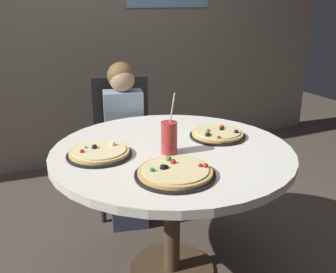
{
  "coord_description": "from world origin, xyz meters",
  "views": [
    {
      "loc": [
        -0.8,
        -1.65,
        1.47
      ],
      "look_at": [
        0.0,
        0.05,
        0.8
      ],
      "focal_mm": 41.35,
      "sensor_mm": 36.0,
      "label": 1
    }
  ],
  "objects_px": {
    "soda_cup": "(169,137)",
    "dining_table": "(172,166)",
    "pizza_cheese": "(217,134)",
    "diner_child": "(126,152)",
    "pizza_pepperoni": "(99,153)",
    "pizza_veggie": "(175,172)",
    "chair_wooden": "(123,137)"
  },
  "relations": [
    {
      "from": "chair_wooden",
      "to": "pizza_cheese",
      "type": "xyz_separation_m",
      "value": [
        0.28,
        -0.82,
        0.24
      ]
    },
    {
      "from": "pizza_cheese",
      "to": "pizza_pepperoni",
      "type": "xyz_separation_m",
      "value": [
        -0.67,
        0.01,
        -0.0
      ]
    },
    {
      "from": "pizza_veggie",
      "to": "pizza_cheese",
      "type": "distance_m",
      "value": 0.56
    },
    {
      "from": "pizza_cheese",
      "to": "dining_table",
      "type": "bearing_deg",
      "value": -169.47
    },
    {
      "from": "soda_cup",
      "to": "dining_table",
      "type": "bearing_deg",
      "value": 49.58
    },
    {
      "from": "dining_table",
      "to": "pizza_veggie",
      "type": "height_order",
      "value": "pizza_veggie"
    },
    {
      "from": "chair_wooden",
      "to": "dining_table",
      "type": "bearing_deg",
      "value": -91.42
    },
    {
      "from": "dining_table",
      "to": "pizza_cheese",
      "type": "distance_m",
      "value": 0.33
    },
    {
      "from": "chair_wooden",
      "to": "soda_cup",
      "type": "height_order",
      "value": "soda_cup"
    },
    {
      "from": "pizza_cheese",
      "to": "soda_cup",
      "type": "height_order",
      "value": "soda_cup"
    },
    {
      "from": "diner_child",
      "to": "pizza_cheese",
      "type": "distance_m",
      "value": 0.77
    },
    {
      "from": "pizza_veggie",
      "to": "pizza_pepperoni",
      "type": "bearing_deg",
      "value": 122.85
    },
    {
      "from": "pizza_cheese",
      "to": "pizza_pepperoni",
      "type": "relative_size",
      "value": 0.97
    },
    {
      "from": "chair_wooden",
      "to": "pizza_cheese",
      "type": "distance_m",
      "value": 0.9
    },
    {
      "from": "chair_wooden",
      "to": "pizza_pepperoni",
      "type": "height_order",
      "value": "chair_wooden"
    },
    {
      "from": "pizza_veggie",
      "to": "soda_cup",
      "type": "bearing_deg",
      "value": 70.32
    },
    {
      "from": "diner_child",
      "to": "pizza_cheese",
      "type": "bearing_deg",
      "value": -63.3
    },
    {
      "from": "diner_child",
      "to": "pizza_pepperoni",
      "type": "bearing_deg",
      "value": -118.49
    },
    {
      "from": "pizza_cheese",
      "to": "pizza_pepperoni",
      "type": "distance_m",
      "value": 0.67
    },
    {
      "from": "dining_table",
      "to": "pizza_cheese",
      "type": "xyz_separation_m",
      "value": [
        0.3,
        0.06,
        0.11
      ]
    },
    {
      "from": "dining_table",
      "to": "pizza_cheese",
      "type": "relative_size",
      "value": 4.01
    },
    {
      "from": "pizza_veggie",
      "to": "pizza_cheese",
      "type": "relative_size",
      "value": 1.15
    },
    {
      "from": "chair_wooden",
      "to": "soda_cup",
      "type": "bearing_deg",
      "value": -93.74
    },
    {
      "from": "pizza_veggie",
      "to": "dining_table",
      "type": "bearing_deg",
      "value": 66.59
    },
    {
      "from": "diner_child",
      "to": "soda_cup",
      "type": "xyz_separation_m",
      "value": [
        -0.02,
        -0.74,
        0.35
      ]
    },
    {
      "from": "dining_table",
      "to": "pizza_pepperoni",
      "type": "height_order",
      "value": "pizza_pepperoni"
    },
    {
      "from": "diner_child",
      "to": "pizza_cheese",
      "type": "relative_size",
      "value": 3.53
    },
    {
      "from": "dining_table",
      "to": "pizza_cheese",
      "type": "height_order",
      "value": "pizza_cheese"
    },
    {
      "from": "pizza_veggie",
      "to": "pizza_pepperoni",
      "type": "distance_m",
      "value": 0.43
    },
    {
      "from": "diner_child",
      "to": "pizza_cheese",
      "type": "height_order",
      "value": "diner_child"
    },
    {
      "from": "dining_table",
      "to": "pizza_pepperoni",
      "type": "bearing_deg",
      "value": 169.82
    },
    {
      "from": "dining_table",
      "to": "soda_cup",
      "type": "xyz_separation_m",
      "value": [
        -0.04,
        -0.05,
        0.18
      ]
    }
  ]
}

